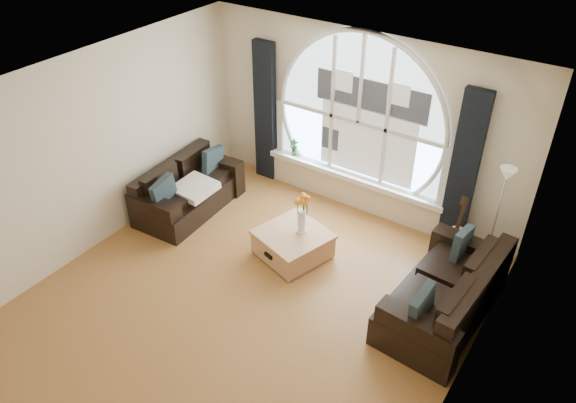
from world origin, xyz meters
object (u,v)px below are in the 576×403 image
object	(u,v)px
guitar	(460,227)
potted_plant	(294,147)
coffee_chest	(293,243)
sofa_left	(188,187)
sofa_right	(444,291)
vase_flowers	(302,208)
floor_lamp	(495,224)

from	to	relation	value
guitar	potted_plant	size ratio (longest dim) A/B	3.86
guitar	coffee_chest	bearing A→B (deg)	-133.36
sofa_left	coffee_chest	distance (m)	1.93
coffee_chest	sofa_right	bearing A→B (deg)	17.91
vase_flowers	sofa_left	bearing A→B (deg)	-178.45
coffee_chest	vase_flowers	world-z (taller)	vase_flowers
sofa_left	vase_flowers	size ratio (longest dim) A/B	2.37
sofa_left	potted_plant	world-z (taller)	potted_plant
floor_lamp	vase_flowers	bearing A→B (deg)	-155.44
floor_lamp	potted_plant	bearing A→B (deg)	172.69
sofa_right	guitar	bearing A→B (deg)	105.78
floor_lamp	potted_plant	distance (m)	3.30
guitar	potted_plant	world-z (taller)	guitar
sofa_left	potted_plant	size ratio (longest dim) A/B	6.04
sofa_left	potted_plant	bearing A→B (deg)	54.68
sofa_left	guitar	distance (m)	3.94
sofa_left	potted_plant	xyz separation A→B (m)	(0.92, 1.48, 0.29)
sofa_right	coffee_chest	distance (m)	2.09
guitar	potted_plant	xyz separation A→B (m)	(-2.84, 0.34, 0.16)
sofa_right	coffee_chest	xyz separation A→B (m)	(-2.08, -0.04, -0.19)
guitar	floor_lamp	bearing A→B (deg)	3.34
sofa_left	coffee_chest	size ratio (longest dim) A/B	1.94
coffee_chest	vase_flowers	size ratio (longest dim) A/B	1.22
sofa_left	sofa_right	size ratio (longest dim) A/B	0.90
potted_plant	sofa_left	bearing A→B (deg)	-121.92
vase_flowers	guitar	distance (m)	2.10
potted_plant	vase_flowers	bearing A→B (deg)	-53.16
coffee_chest	floor_lamp	distance (m)	2.59
sofa_right	sofa_left	bearing A→B (deg)	-175.85
floor_lamp	sofa_left	bearing A→B (deg)	-165.81
sofa_left	coffee_chest	xyz separation A→B (m)	(1.92, -0.04, -0.19)
sofa_right	floor_lamp	bearing A→B (deg)	84.07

